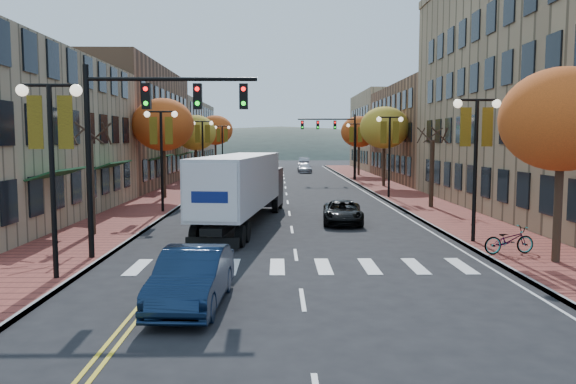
{
  "coord_description": "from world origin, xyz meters",
  "views": [
    {
      "loc": [
        -0.67,
        -17.05,
        4.39
      ],
      "look_at": [
        -0.25,
        6.26,
        2.2
      ],
      "focal_mm": 35.0,
      "sensor_mm": 36.0,
      "label": 1
    }
  ],
  "objects_px": {
    "semi_truck": "(244,184)",
    "black_suv": "(343,212)",
    "bicycle": "(509,240)",
    "navy_sedan": "(192,278)"
  },
  "relations": [
    {
      "from": "black_suv",
      "to": "bicycle",
      "type": "height_order",
      "value": "black_suv"
    },
    {
      "from": "navy_sedan",
      "to": "black_suv",
      "type": "distance_m",
      "value": 15.49
    },
    {
      "from": "semi_truck",
      "to": "black_suv",
      "type": "relative_size",
      "value": 3.36
    },
    {
      "from": "semi_truck",
      "to": "bicycle",
      "type": "xyz_separation_m",
      "value": [
        10.31,
        -8.18,
        -1.45
      ]
    },
    {
      "from": "semi_truck",
      "to": "navy_sedan",
      "type": "bearing_deg",
      "value": -84.84
    },
    {
      "from": "semi_truck",
      "to": "black_suv",
      "type": "bearing_deg",
      "value": 11.56
    },
    {
      "from": "navy_sedan",
      "to": "bicycle",
      "type": "distance_m",
      "value": 12.33
    },
    {
      "from": "bicycle",
      "to": "navy_sedan",
      "type": "bearing_deg",
      "value": 109.16
    },
    {
      "from": "navy_sedan",
      "to": "black_suv",
      "type": "relative_size",
      "value": 1.06
    },
    {
      "from": "black_suv",
      "to": "semi_truck",
      "type": "bearing_deg",
      "value": -171.26
    }
  ]
}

